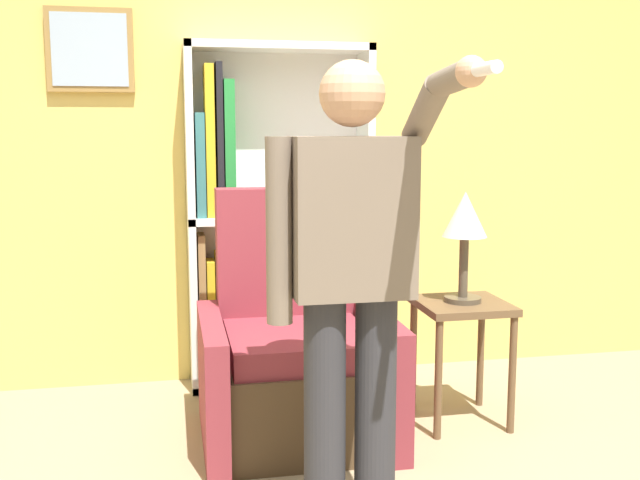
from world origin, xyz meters
TOP-DOWN VIEW (x-y plane):
  - wall_back at (-0.01, 2.03)m, footprint 8.00×0.11m
  - bookcase at (-0.22, 1.87)m, footprint 1.02×0.28m
  - armchair at (-0.14, 1.12)m, footprint 0.88×0.83m
  - person_standing at (-0.08, 0.23)m, footprint 0.56×0.78m
  - side_table at (0.69, 1.10)m, footprint 0.43×0.43m
  - table_lamp at (0.69, 1.10)m, footprint 0.21×0.21m

SIDE VIEW (x-z plane):
  - armchair at x=-0.14m, z-range -0.22..0.94m
  - side_table at x=0.69m, z-range 0.19..0.80m
  - bookcase at x=-0.22m, z-range -0.01..1.88m
  - person_standing at x=-0.08m, z-range 0.12..1.80m
  - table_lamp at x=0.69m, z-range 0.73..1.26m
  - wall_back at x=-0.01m, z-range 0.00..2.80m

